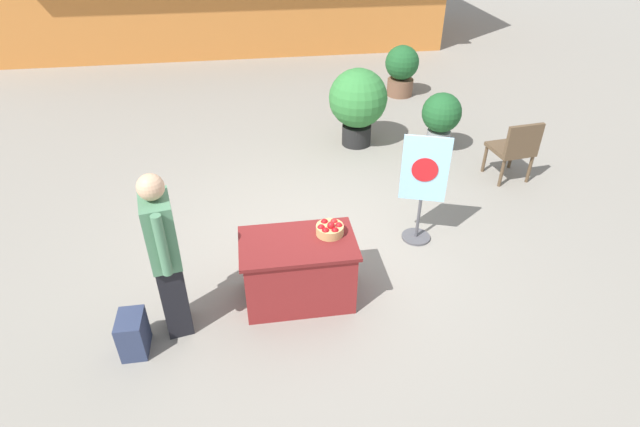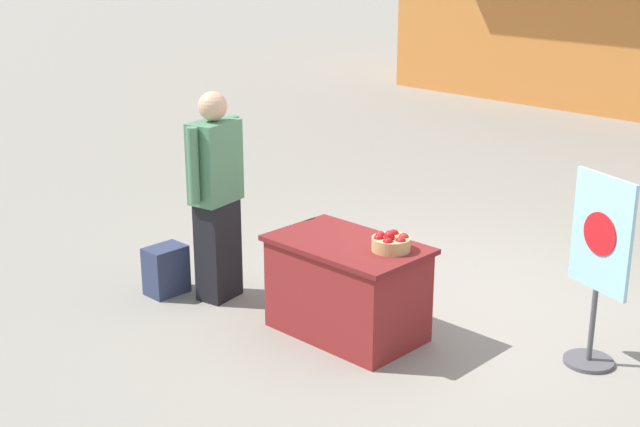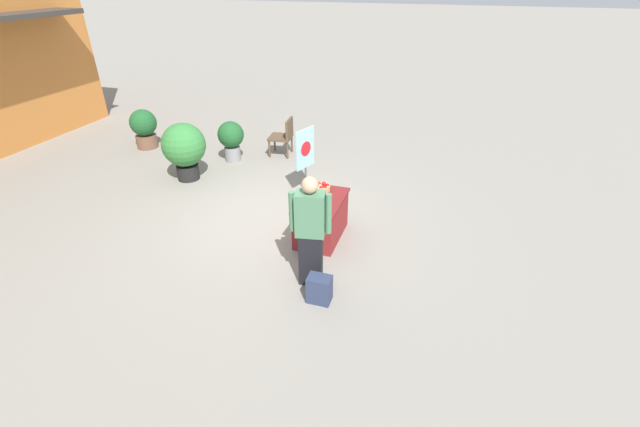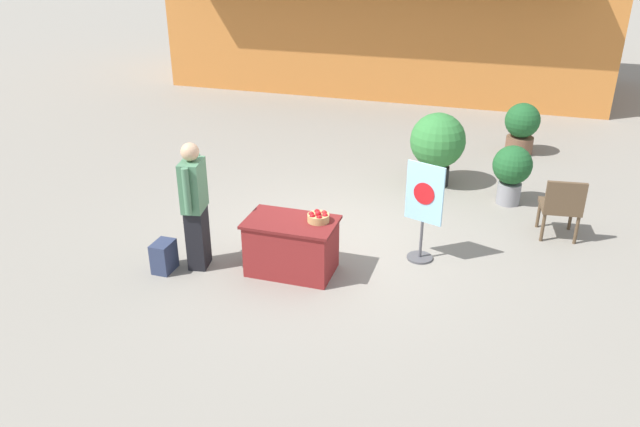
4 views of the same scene
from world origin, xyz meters
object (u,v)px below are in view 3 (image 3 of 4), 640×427
apple_basket (322,187)px  patio_chair (284,135)px  potted_plant_near_right (144,127)px  potted_plant_far_left (231,138)px  person_visitor (310,231)px  display_table (321,218)px  poster_board (305,159)px  backpack (319,289)px  potted_plant_far_right (184,147)px

apple_basket → patio_chair: size_ratio=0.30×
apple_basket → potted_plant_near_right: potted_plant_near_right is taller
patio_chair → potted_plant_far_left: 1.33m
potted_plant_far_left → person_visitor: bearing=-139.2°
display_table → potted_plant_far_left: 4.18m
apple_basket → poster_board: 1.47m
display_table → apple_basket: apple_basket is taller
display_table → backpack: 1.73m
poster_board → patio_chair: poster_board is taller
apple_basket → patio_chair: bearing=32.8°
potted_plant_far_right → potted_plant_near_right: (1.40, 2.17, -0.20)m
poster_board → potted_plant_near_right: poster_board is taller
person_visitor → poster_board: person_visitor is taller
display_table → apple_basket: size_ratio=4.17×
apple_basket → potted_plant_far_left: bearing=52.7°
poster_board → potted_plant_far_left: size_ratio=1.41×
poster_board → potted_plant_far_right: (-0.18, 2.79, 0.00)m
backpack → patio_chair: 5.71m
display_table → patio_chair: (3.44, 2.08, 0.17)m
backpack → person_visitor: bearing=33.7°
apple_basket → potted_plant_far_left: (2.35, 3.09, -0.22)m
apple_basket → potted_plant_far_left: potted_plant_far_left is taller
person_visitor → backpack: 0.84m
backpack → potted_plant_near_right: bearing=54.8°
backpack → potted_plant_far_right: bearing=53.5°
apple_basket → patio_chair: 3.69m
person_visitor → potted_plant_far_right: 4.71m
person_visitor → potted_plant_near_right: size_ratio=1.71×
display_table → potted_plant_near_right: size_ratio=1.16×
potted_plant_far_right → potted_plant_far_left: 1.38m
patio_chair → potted_plant_far_right: bearing=45.6°
display_table → patio_chair: patio_chair is taller
backpack → potted_plant_far_left: bearing=40.3°
patio_chair → potted_plant_far_right: size_ratio=0.73×
display_table → person_visitor: person_visitor is taller
backpack → potted_plant_near_right: (4.46, 6.31, 0.36)m
backpack → potted_plant_far_left: 5.71m
display_table → person_visitor: 1.38m
display_table → apple_basket: bearing=14.5°
patio_chair → display_table: bearing=114.4°
display_table → potted_plant_far_left: potted_plant_far_left is taller
backpack → potted_plant_far_left: (4.35, 3.68, 0.39)m
person_visitor → potted_plant_near_right: person_visitor is taller
person_visitor → display_table: bearing=-0.0°
backpack → potted_plant_near_right: potted_plant_near_right is taller
apple_basket → person_visitor: size_ratio=0.16×
person_visitor → backpack: bearing=-156.9°
person_visitor → potted_plant_far_right: size_ratio=1.35×
poster_board → patio_chair: size_ratio=1.48×
backpack → potted_plant_near_right: 7.74m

